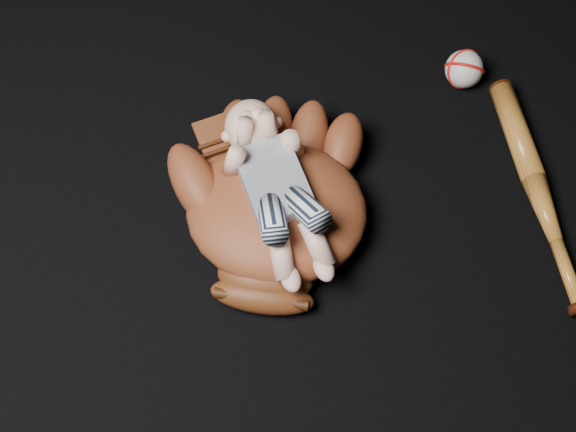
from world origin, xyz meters
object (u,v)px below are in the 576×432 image
at_px(baseball_bat, 538,192).
at_px(baseball, 464,69).
at_px(baseball_glove, 276,205).
at_px(newborn_baby, 279,192).

height_order(baseball_bat, baseball, baseball).
bearing_deg(baseball_glove, baseball_bat, 15.64).
xyz_separation_m(baseball_glove, baseball, (0.39, 0.30, -0.03)).
distance_m(baseball_bat, baseball, 0.30).
xyz_separation_m(newborn_baby, baseball_bat, (0.47, 0.02, -0.10)).
height_order(baseball_glove, newborn_baby, newborn_baby).
xyz_separation_m(baseball_glove, baseball_bat, (0.47, 0.02, -0.05)).
bearing_deg(newborn_baby, baseball, 23.95).
bearing_deg(baseball, baseball_glove, -142.45).
bearing_deg(baseball_bat, baseball_glove, -177.89).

